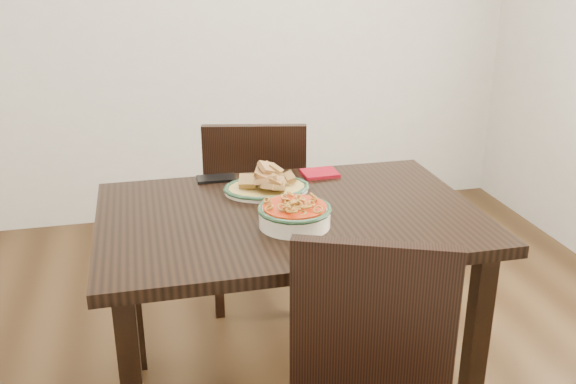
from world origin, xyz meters
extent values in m
plane|color=#342110|center=(0.00, 0.00, 0.00)|extent=(3.50, 3.50, 0.00)
cube|color=black|center=(-0.04, -0.09, 0.73)|extent=(1.23, 0.82, 0.04)
cube|color=black|center=(0.49, -0.41, 0.35)|extent=(0.06, 0.06, 0.71)
cube|color=black|center=(-0.57, 0.24, 0.35)|extent=(0.06, 0.06, 0.71)
cube|color=black|center=(0.49, 0.24, 0.35)|extent=(0.06, 0.06, 0.71)
cube|color=black|center=(-0.01, 0.67, 0.43)|extent=(0.50, 0.50, 0.04)
cube|color=black|center=(0.19, 0.80, 0.21)|extent=(0.04, 0.04, 0.41)
cube|color=black|center=(-0.14, 0.87, 0.21)|extent=(0.04, 0.04, 0.41)
cube|color=black|center=(0.12, 0.47, 0.21)|extent=(0.04, 0.04, 0.41)
cube|color=black|center=(-0.21, 0.54, 0.21)|extent=(0.04, 0.04, 0.41)
cube|color=black|center=(-0.05, 0.48, 0.67)|extent=(0.42, 0.13, 0.44)
cube|color=black|center=(0.04, -0.65, 0.67)|extent=(0.40, 0.20, 0.44)
ellipsoid|color=beige|center=(-0.07, 0.11, 0.76)|extent=(0.30, 0.22, 0.02)
ellipsoid|color=gold|center=(-0.07, 0.11, 0.76)|extent=(0.28, 0.21, 0.01)
torus|color=#193824|center=(-0.07, 0.11, 0.77)|extent=(0.23, 0.23, 0.01)
cylinder|color=white|center=(-0.05, -0.20, 0.78)|extent=(0.22, 0.22, 0.06)
torus|color=#1A3B22|center=(-0.05, -0.20, 0.81)|extent=(0.23, 0.23, 0.02)
cylinder|color=#A82507|center=(-0.05, -0.20, 0.81)|extent=(0.20, 0.20, 0.01)
cube|color=black|center=(-0.23, 0.27, 0.76)|extent=(0.14, 0.08, 0.01)
cube|color=maroon|center=(0.16, 0.24, 0.76)|extent=(0.13, 0.11, 0.01)
camera|label=1|loc=(-0.49, -1.96, 1.56)|focal=40.00mm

